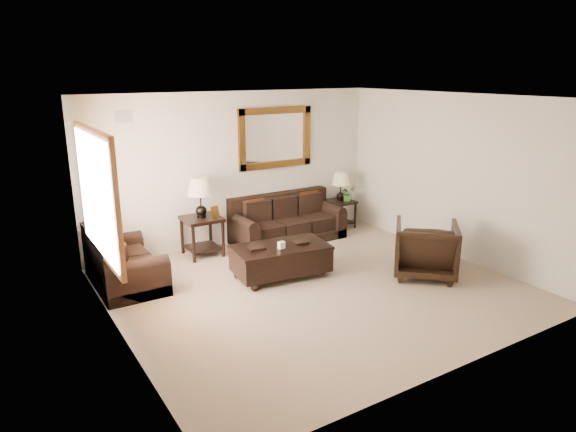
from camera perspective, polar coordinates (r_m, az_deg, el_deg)
room at (r=7.08m, az=3.26°, el=2.05°), size 5.51×5.01×2.71m
window at (r=6.81m, az=-20.35°, el=2.22°), size 0.07×1.96×1.66m
mirror at (r=9.46m, az=-1.39°, el=8.67°), size 1.50×0.06×1.10m
air_vent at (r=8.39m, az=-17.80°, el=10.43°), size 0.25×0.02×0.18m
sofa at (r=9.47m, az=-0.18°, el=-0.89°), size 2.05×0.89×0.84m
loveseat at (r=7.87m, az=-18.00°, el=-5.26°), size 0.88×1.48×0.83m
end_table_left at (r=8.65m, az=-9.65°, el=1.20°), size 0.61×0.61×1.35m
end_table_right at (r=10.19m, az=5.86°, el=2.67°), size 0.50×0.50×1.11m
coffee_table at (r=7.82m, az=-0.81°, el=-4.61°), size 1.52×0.94×0.61m
armchair at (r=8.06m, az=15.07°, el=-3.31°), size 1.24×1.24×0.93m
potted_plant at (r=10.19m, az=6.65°, el=2.34°), size 0.30×0.33×0.24m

